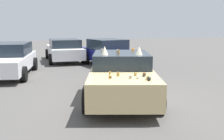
{
  "coord_description": "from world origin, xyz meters",
  "views": [
    {
      "loc": [
        -7.63,
        2.8,
        2.29
      ],
      "look_at": [
        0.0,
        0.3,
        0.9
      ],
      "focal_mm": 43.39,
      "sensor_mm": 36.0,
      "label": 1
    }
  ],
  "objects_px": {
    "parked_sedan_near_right": "(64,50)",
    "parked_sedan_behind_right": "(110,53)",
    "art_car_decorated": "(121,75)",
    "parked_sedan_far_right": "(9,59)"
  },
  "relations": [
    {
      "from": "parked_sedan_near_right",
      "to": "parked_sedan_behind_right",
      "type": "bearing_deg",
      "value": -140.2
    },
    {
      "from": "parked_sedan_behind_right",
      "to": "parked_sedan_near_right",
      "type": "distance_m",
      "value": 3.33
    },
    {
      "from": "art_car_decorated",
      "to": "parked_sedan_far_right",
      "type": "bearing_deg",
      "value": -127.72
    },
    {
      "from": "parked_sedan_far_right",
      "to": "parked_sedan_near_right",
      "type": "bearing_deg",
      "value": 152.71
    },
    {
      "from": "parked_sedan_far_right",
      "to": "parked_sedan_behind_right",
      "type": "bearing_deg",
      "value": 114.5
    },
    {
      "from": "art_car_decorated",
      "to": "parked_sedan_near_right",
      "type": "height_order",
      "value": "art_car_decorated"
    },
    {
      "from": "parked_sedan_near_right",
      "to": "parked_sedan_far_right",
      "type": "xyz_separation_m",
      "value": [
        -3.83,
        3.0,
        0.02
      ]
    },
    {
      "from": "parked_sedan_near_right",
      "to": "art_car_decorated",
      "type": "bearing_deg",
      "value": -176.16
    },
    {
      "from": "art_car_decorated",
      "to": "parked_sedan_near_right",
      "type": "relative_size",
      "value": 1.11
    },
    {
      "from": "parked_sedan_far_right",
      "to": "art_car_decorated",
      "type": "bearing_deg",
      "value": 45.26
    }
  ]
}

